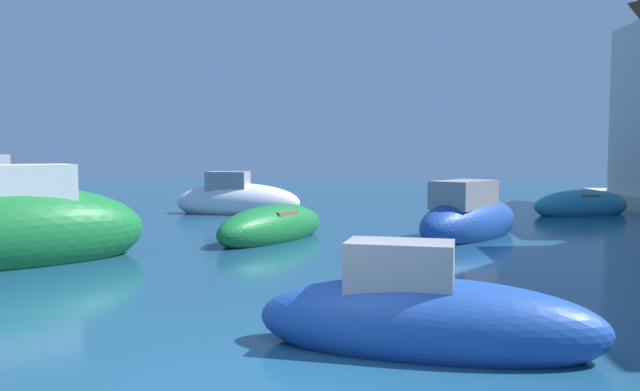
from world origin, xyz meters
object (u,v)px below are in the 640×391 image
moored_boat_8 (581,206)px  moored_boat_7 (272,227)px  moored_boat_1 (6,232)px  moored_boat_6 (237,201)px  moored_boat_5 (425,320)px  moored_boat_3 (469,219)px

moored_boat_8 → moored_boat_7: bearing=-165.5°
moored_boat_1 → moored_boat_6: (2.34, 9.29, -0.14)m
moored_boat_1 → moored_boat_5: bearing=109.7°
moored_boat_3 → moored_boat_5: bearing=-155.8°
moored_boat_3 → moored_boat_6: size_ratio=0.96×
moored_boat_6 → moored_boat_8: bearing=4.1°
moored_boat_7 → moored_boat_6: bearing=46.5°
moored_boat_3 → moored_boat_7: bearing=135.5°
moored_boat_3 → moored_boat_7: (-4.57, -0.73, -0.14)m
moored_boat_7 → moored_boat_8: bearing=-27.1°
moored_boat_7 → moored_boat_8: (9.05, 6.39, -0.00)m
moored_boat_1 → moored_boat_5: moored_boat_1 is taller
moored_boat_6 → moored_boat_8: (11.10, 0.35, -0.13)m
moored_boat_7 → moored_boat_1: bearing=154.2°
moored_boat_6 → moored_boat_8: moored_boat_6 is taller
moored_boat_5 → moored_boat_8: moored_boat_5 is taller
moored_boat_1 → moored_boat_6: bearing=-141.9°
moored_boat_7 → moored_boat_3: bearing=-53.2°
moored_boat_3 → moored_boat_6: (-6.62, 5.30, -0.01)m
moored_boat_1 → moored_boat_6: moored_boat_1 is taller
moored_boat_5 → moored_boat_6: (-4.77, 13.84, 0.10)m
moored_boat_1 → moored_boat_8: moored_boat_1 is taller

